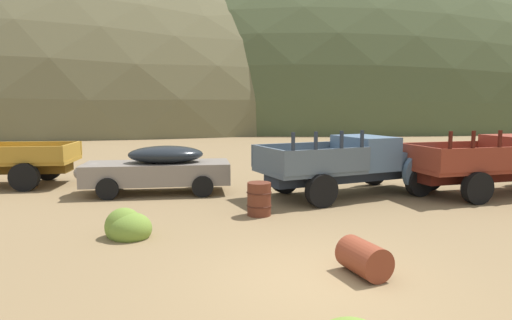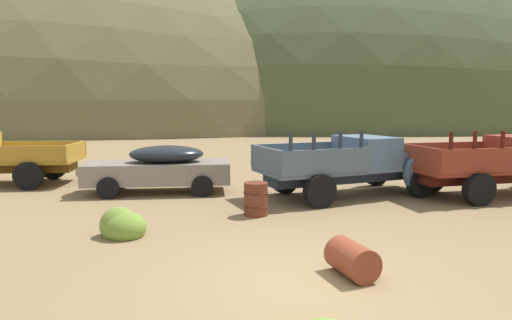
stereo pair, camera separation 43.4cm
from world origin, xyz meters
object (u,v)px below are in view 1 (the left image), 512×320
at_px(truck_chalk_blue, 362,163).
at_px(oil_drum_tipped, 364,258).
at_px(oil_drum_by_truck, 259,199).
at_px(car_primer_gray, 153,169).

height_order(truck_chalk_blue, oil_drum_tipped, truck_chalk_blue).
bearing_deg(truck_chalk_blue, oil_drum_by_truck, -164.31).
height_order(car_primer_gray, oil_drum_tipped, car_primer_gray).
bearing_deg(oil_drum_by_truck, oil_drum_tipped, -74.84).
bearing_deg(truck_chalk_blue, car_primer_gray, 154.85).
bearing_deg(oil_drum_by_truck, truck_chalk_blue, 32.07).
distance_m(oil_drum_by_truck, oil_drum_tipped, 4.46).
height_order(oil_drum_by_truck, oil_drum_tipped, oil_drum_by_truck).
distance_m(car_primer_gray, truck_chalk_blue, 6.83).
bearing_deg(oil_drum_tipped, car_primer_gray, 118.59).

